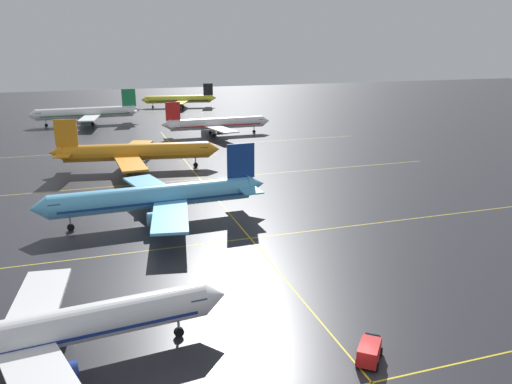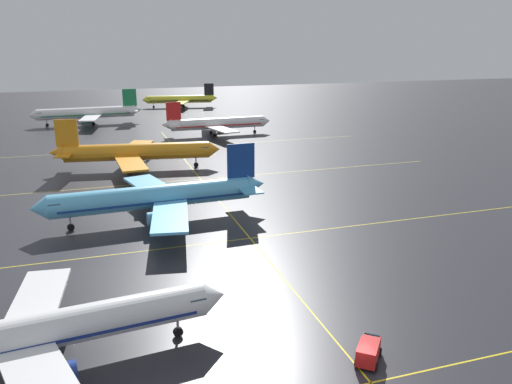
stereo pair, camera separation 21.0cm
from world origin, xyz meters
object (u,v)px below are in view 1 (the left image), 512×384
(airliner_far_left_stand, at_px, (216,124))
(service_truck_red_van, at_px, (370,350))
(airliner_far_right_stand, at_px, (87,113))
(airliner_front_gate, at_px, (46,331))
(airliner_third_row, at_px, (135,152))
(airliner_second_row, at_px, (157,197))
(airliner_distant_taxiway, at_px, (180,99))

(airliner_far_left_stand, bearing_deg, service_truck_red_van, -96.87)
(airliner_far_left_stand, relative_size, airliner_far_right_stand, 0.91)
(airliner_far_left_stand, height_order, airliner_far_right_stand, airliner_far_right_stand)
(service_truck_red_van, bearing_deg, airliner_front_gate, 163.65)
(airliner_front_gate, relative_size, airliner_third_row, 0.89)
(airliner_front_gate, xyz_separation_m, airliner_third_row, (15.43, 77.18, 0.47))
(airliner_second_row, height_order, airliner_far_right_stand, airliner_second_row)
(airliner_far_right_stand, distance_m, service_truck_red_van, 162.51)
(airliner_distant_taxiway, bearing_deg, airliner_far_left_stand, -90.81)
(airliner_third_row, distance_m, airliner_distant_taxiway, 117.47)
(airliner_third_row, bearing_deg, service_truck_red_van, -80.44)
(airliner_distant_taxiway, distance_m, service_truck_red_van, 200.04)
(airliner_far_right_stand, height_order, airliner_distant_taxiway, airliner_far_right_stand)
(airliner_third_row, bearing_deg, airliner_far_right_stand, 97.92)
(airliner_second_row, bearing_deg, airliner_third_row, 90.24)
(airliner_far_right_stand, bearing_deg, airliner_distant_taxiway, 43.48)
(airliner_front_gate, relative_size, service_truck_red_van, 8.30)
(airliner_distant_taxiway, bearing_deg, airliner_second_row, -101.33)
(airliner_far_right_stand, bearing_deg, airliner_front_gate, -91.91)
(airliner_front_gate, distance_m, airliner_distant_taxiway, 196.07)
(airliner_front_gate, xyz_separation_m, airliner_far_left_stand, (44.93, 115.81, 0.06))
(airliner_far_right_stand, relative_size, service_truck_red_van, 9.24)
(airliner_far_left_stand, xyz_separation_m, airliner_far_right_stand, (-39.88, 35.98, 0.38))
(service_truck_red_van, bearing_deg, airliner_far_left_stand, 83.13)
(airliner_second_row, distance_m, service_truck_red_van, 49.85)
(airliner_front_gate, relative_size, airliner_far_right_stand, 0.90)
(airliner_third_row, height_order, airliner_far_right_stand, airliner_third_row)
(airliner_front_gate, bearing_deg, service_truck_red_van, -16.35)
(airliner_front_gate, xyz_separation_m, airliner_distant_taxiway, (45.99, 190.60, -0.16))
(airliner_far_left_stand, bearing_deg, airliner_distant_taxiway, 89.19)
(airliner_second_row, relative_size, airliner_distant_taxiway, 1.17)
(airliner_front_gate, height_order, airliner_third_row, airliner_third_row)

